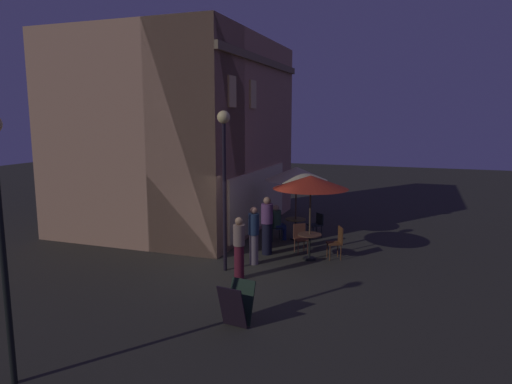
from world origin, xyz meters
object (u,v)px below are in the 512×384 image
patron_seated_0 (277,220)px  patron_standing_2 (267,226)px  cafe_table_0 (296,225)px  cafe_chair_2 (300,236)px  patio_umbrella_0 (296,174)px  cafe_chair_3 (337,240)px  cafe_chair_0 (317,223)px  cafe_table_1 (310,241)px  patron_standing_3 (239,248)px  patio_umbrella_1 (311,182)px  cafe_chair_1 (273,225)px  menu_sandwich_board (237,304)px  street_lamp_near_corner (224,158)px  patron_standing_1 (254,235)px

patron_seated_0 → patron_standing_2: bearing=-114.1°
cafe_table_0 → cafe_chair_2: size_ratio=0.82×
cafe_table_0 → patio_umbrella_0: bearing=90.0°
cafe_chair_3 → patron_seated_0: (1.41, 2.31, 0.13)m
patron_seated_0 → cafe_chair_0: bearing=8.0°
cafe_table_1 → patio_umbrella_0: patio_umbrella_0 is taller
cafe_chair_0 → patron_standing_3: patron_standing_3 is taller
patio_umbrella_1 → cafe_chair_1: patio_umbrella_1 is taller
menu_sandwich_board → cafe_table_0: menu_sandwich_board is taller
cafe_chair_2 → cafe_chair_1: bearing=-166.1°
menu_sandwich_board → patron_seated_0: (6.61, 1.18, 0.25)m
menu_sandwich_board → cafe_table_1: bearing=4.0°
patio_umbrella_0 → cafe_chair_3: (-1.73, -1.75, -1.72)m
street_lamp_near_corner → patio_umbrella_1: street_lamp_near_corner is taller
street_lamp_near_corner → patio_umbrella_0: (3.84, -0.98, -0.83)m
cafe_table_1 → patio_umbrella_0: 2.89m
patron_standing_2 → patron_standing_3: (-2.34, -0.01, -0.07)m
patron_standing_1 → patron_standing_3: (-1.29, -0.06, -0.02)m
patio_umbrella_0 → cafe_table_0: bearing=-90.0°
patio_umbrella_0 → patron_standing_2: bearing=169.3°
menu_sandwich_board → patron_seated_0: patron_seated_0 is taller
menu_sandwich_board → cafe_table_1: 4.86m
street_lamp_near_corner → patron_standing_3: 2.43m
cafe_chair_2 → cafe_chair_3: 1.24m
patron_standing_2 → street_lamp_near_corner: bearing=-149.4°
cafe_chair_0 → cafe_chair_2: (-2.06, 0.09, 0.02)m
cafe_chair_3 → cafe_chair_2: bearing=-38.2°
patio_umbrella_1 → cafe_chair_1: size_ratio=2.70×
cafe_chair_0 → patron_seated_0: (-0.93, 1.18, 0.20)m
patron_standing_1 → patio_umbrella_1: bearing=-102.5°
menu_sandwich_board → cafe_chair_0: 7.54m
cafe_chair_2 → patron_standing_3: (-2.89, 0.91, 0.31)m
cafe_chair_3 → patron_standing_2: size_ratio=0.54×
cafe_chair_3 → patron_seated_0: 2.70m
cafe_chair_1 → cafe_chair_3: cafe_chair_3 is taller
patio_umbrella_1 → street_lamp_near_corner: bearing=131.6°
patron_standing_1 → street_lamp_near_corner: bearing=98.2°
patio_umbrella_0 → cafe_chair_1: (-0.39, 0.68, -1.74)m
patio_umbrella_1 → patio_umbrella_0: bearing=25.3°
patron_standing_3 → cafe_chair_1: bearing=40.3°
cafe_table_0 → cafe_chair_1: size_ratio=0.78×
cafe_table_1 → cafe_chair_1: (1.70, 1.66, 0.00)m
cafe_chair_2 → patron_seated_0: bearing=-170.9°
cafe_chair_2 → cafe_chair_3: (-0.28, -1.21, 0.05)m
cafe_chair_2 → cafe_chair_3: bearing=42.1°
street_lamp_near_corner → cafe_table_1: size_ratio=5.61×
patio_umbrella_1 → patron_seated_0: size_ratio=2.03×
menu_sandwich_board → cafe_table_1: menu_sandwich_board is taller
patron_standing_1 → cafe_chair_2: bearing=-77.9°
cafe_chair_3 → patio_umbrella_0: bearing=-70.1°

